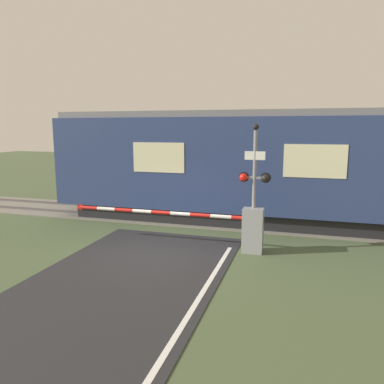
% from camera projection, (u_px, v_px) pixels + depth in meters
% --- Properties ---
extents(ground_plane, '(80.00, 80.00, 0.00)m').
position_uv_depth(ground_plane, '(156.00, 252.00, 11.15)').
color(ground_plane, '#475638').
extents(track_bed, '(36.00, 3.20, 0.13)m').
position_uv_depth(track_bed, '(197.00, 217.00, 15.40)').
color(track_bed, slate).
rests_on(track_bed, ground_plane).
extents(train, '(20.03, 3.05, 4.29)m').
position_uv_depth(train, '(313.00, 168.00, 13.79)').
color(train, black).
rests_on(train, ground_plane).
extents(crossing_barrier, '(6.20, 0.44, 1.33)m').
position_uv_depth(crossing_barrier, '(236.00, 227.00, 11.18)').
color(crossing_barrier, gray).
rests_on(crossing_barrier, ground_plane).
extents(signal_post, '(0.94, 0.26, 3.78)m').
position_uv_depth(signal_post, '(254.00, 180.00, 10.95)').
color(signal_post, gray).
rests_on(signal_post, ground_plane).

